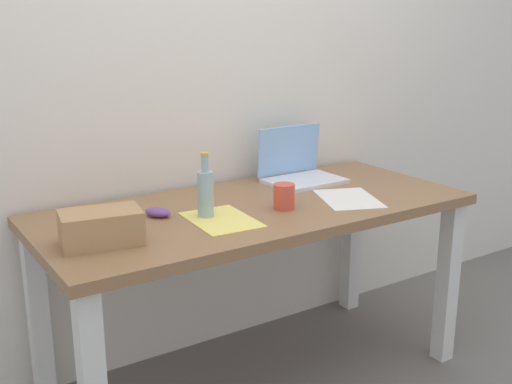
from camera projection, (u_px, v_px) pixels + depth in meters
name	position (u px, v px, depth m)	size (l,w,h in m)	color
ground_plane	(256.00, 378.00, 2.60)	(8.00, 8.00, 0.00)	slate
back_wall	(200.00, 53.00, 2.60)	(5.20, 0.08, 2.60)	silver
desk	(256.00, 230.00, 2.43)	(1.66, 0.73, 0.75)	olive
laptop_right	(299.00, 170.00, 2.73)	(0.33, 0.25, 0.23)	silver
beer_bottle	(205.00, 192.00, 2.23)	(0.06, 0.06, 0.24)	#99B7C1
computer_mouse	(158.00, 212.00, 2.25)	(0.06, 0.10, 0.03)	#724799
cardboard_box	(101.00, 228.00, 1.97)	(0.25, 0.15, 0.11)	tan
coffee_mug	(284.00, 196.00, 2.34)	(0.08, 0.08, 0.10)	#D84C38
paper_sheet_front_right	(349.00, 199.00, 2.47)	(0.21, 0.30, 0.00)	white
paper_yellow_folder	(221.00, 220.00, 2.21)	(0.21, 0.30, 0.00)	#F4E06B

